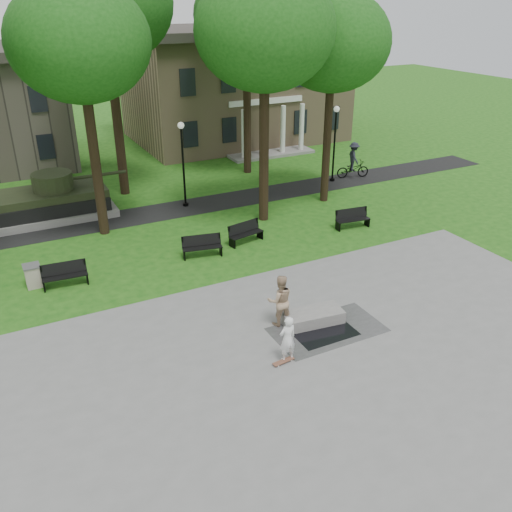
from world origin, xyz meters
The scene contains 23 objects.
ground centered at (0.00, 0.00, 0.00)m, with size 120.00×120.00×0.00m, color #1A4E12.
plaza centered at (0.00, -5.00, 0.01)m, with size 22.00×16.00×0.02m, color gray.
footpath centered at (0.00, 12.00, 0.01)m, with size 44.00×2.60×0.01m, color black.
building_right centered at (10.00, 26.00, 4.34)m, with size 17.00×12.00×8.60m.
tree_1 centered at (-4.50, 10.50, 8.95)m, with size 6.20×6.20×11.63m.
tree_2 centered at (3.50, 8.50, 9.32)m, with size 6.60×6.60×12.16m.
tree_3 centered at (8.00, 9.50, 8.60)m, with size 6.00×6.00×11.19m.
tree_4 centered at (-2.00, 16.00, 10.39)m, with size 7.20×7.20×13.50m.
tree_5 centered at (6.50, 16.50, 9.67)m, with size 6.40×6.40×12.44m.
lamp_mid centered at (0.50, 12.30, 2.79)m, with size 0.36×0.36×4.73m.
lamp_right centered at (10.50, 12.30, 2.79)m, with size 0.36×0.36×4.73m.
tank_monument centered at (-6.46, 14.00, 0.86)m, with size 7.45×3.40×2.40m.
puddle centered at (0.37, -2.16, 0.02)m, with size 2.20×1.20×0.00m, color black.
concrete_block centered at (0.36, -1.28, 0.24)m, with size 2.20×1.00×0.45m, color gray.
skateboard centered at (-1.79, -2.92, 0.06)m, with size 0.78×0.20×0.07m, color brown.
skateboarder centered at (-1.60, -2.82, 0.84)m, with size 0.60×0.39×1.63m, color white.
friend_watching centered at (-0.76, -0.83, 1.00)m, with size 0.95×0.74×1.96m, color tan.
cyclist centered at (12.09, 12.31, 0.95)m, with size 2.27×1.35×2.32m.
park_bench_0 centered at (-7.18, 5.74, 0.52)m, with size 1.83×0.66×1.00m.
park_bench_1 centered at (-1.14, 5.77, 0.52)m, with size 1.85×0.87×1.00m.
park_bench_2 centered at (1.33, 6.26, 0.52)m, with size 1.85×0.89×1.00m.
park_bench_3 centered at (7.00, 5.42, 0.52)m, with size 1.84×0.73×1.00m.
trash_bin centered at (-8.34, 6.25, 0.49)m, with size 0.67×0.67×0.96m.
Camera 1 is at (-9.12, -15.28, 10.83)m, focal length 38.00 mm.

